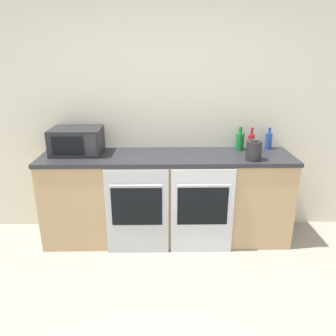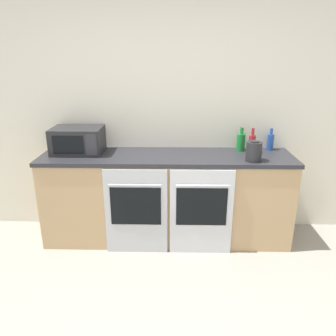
{
  "view_description": "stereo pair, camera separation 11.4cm",
  "coord_description": "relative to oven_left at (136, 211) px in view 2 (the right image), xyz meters",
  "views": [
    {
      "loc": [
        -0.04,
        -1.4,
        1.9
      ],
      "look_at": [
        0.01,
        1.77,
        0.79
      ],
      "focal_mm": 35.0,
      "sensor_mm": 36.0,
      "label": 1
    },
    {
      "loc": [
        0.08,
        -1.4,
        1.9
      ],
      "look_at": [
        0.01,
        1.77,
        0.79
      ],
      "focal_mm": 35.0,
      "sensor_mm": 36.0,
      "label": 2
    }
  ],
  "objects": [
    {
      "name": "wall_back",
      "position": [
        0.29,
        0.63,
        0.85
      ],
      "size": [
        10.0,
        0.06,
        2.6
      ],
      "color": "silver",
      "rests_on": "ground_plane"
    },
    {
      "name": "microwave",
      "position": [
        -0.62,
        0.38,
        0.62
      ],
      "size": [
        0.5,
        0.37,
        0.26
      ],
      "color": "#232326",
      "rests_on": "counter_back"
    },
    {
      "name": "oven_left",
      "position": [
        0.0,
        0.0,
        0.0
      ],
      "size": [
        0.61,
        0.06,
        0.88
      ],
      "color": "#B7BABF",
      "rests_on": "ground_plane"
    },
    {
      "name": "bottle_blue",
      "position": [
        1.38,
        0.52,
        0.58
      ],
      "size": [
        0.07,
        0.07,
        0.23
      ],
      "color": "#234793",
      "rests_on": "counter_back"
    },
    {
      "name": "bottle_green",
      "position": [
        1.07,
        0.48,
        0.58
      ],
      "size": [
        0.09,
        0.09,
        0.25
      ],
      "color": "#19722D",
      "rests_on": "counter_back"
    },
    {
      "name": "kettle",
      "position": [
        1.12,
        0.13,
        0.58
      ],
      "size": [
        0.15,
        0.15,
        0.2
      ],
      "color": "#232326",
      "rests_on": "counter_back"
    },
    {
      "name": "oven_right",
      "position": [
        0.63,
        0.0,
        0.0
      ],
      "size": [
        0.61,
        0.06,
        0.88
      ],
      "color": "silver",
      "rests_on": "ground_plane"
    },
    {
      "name": "bottle_red",
      "position": [
        1.16,
        0.38,
        0.59
      ],
      "size": [
        0.07,
        0.07,
        0.26
      ],
      "color": "maroon",
      "rests_on": "counter_back"
    },
    {
      "name": "counter_back",
      "position": [
        0.29,
        0.31,
        0.02
      ],
      "size": [
        2.55,
        0.61,
        0.93
      ],
      "color": "tan",
      "rests_on": "ground_plane"
    }
  ]
}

